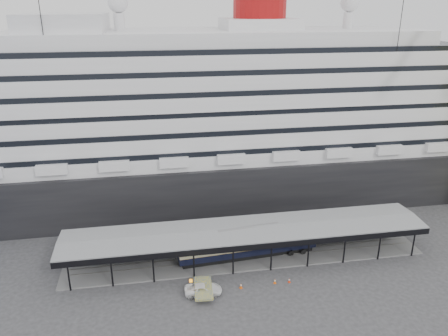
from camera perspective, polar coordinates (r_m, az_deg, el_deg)
The scene contains 8 objects.
ground at distance 66.32m, azimuth 3.86°, elevation -13.81°, with size 200.00×200.00×0.00m, color #333336.
cruise_ship at distance 88.16m, azimuth -0.74°, elevation 8.14°, with size 130.00×30.00×43.90m.
platform_canopy at distance 69.15m, azimuth 2.93°, elevation -9.89°, with size 56.00×9.18×5.30m.
port_truck at distance 62.29m, azimuth -2.73°, elevation -15.55°, with size 2.37×5.13×1.43m, color white.
pullman_carriage at distance 69.07m, azimuth 3.15°, elevation -9.69°, with size 22.15×4.57×21.59m.
traffic_cone_left at distance 63.50m, azimuth 2.23°, elevation -15.11°, with size 0.53×0.53×0.78m.
traffic_cone_mid at distance 65.26m, azimuth 8.53°, elevation -14.30°, with size 0.44×0.44×0.69m.
traffic_cone_right at distance 64.80m, azimuth 6.67°, elevation -14.46°, with size 0.39×0.39×0.71m.
Camera 1 is at (-13.66, -52.95, 37.53)m, focal length 35.00 mm.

